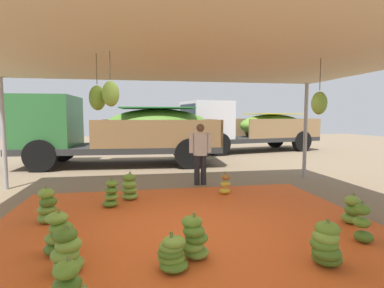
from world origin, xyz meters
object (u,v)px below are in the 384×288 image
(banana_bunch_4, at_px, (69,287))
(banana_bunch_7, at_px, (362,225))
(worker_0, at_px, (200,149))
(banana_bunch_5, at_px, (47,207))
(cargo_truck_main, at_px, (116,129))
(banana_bunch_11, at_px, (326,245))
(banana_bunch_12, at_px, (67,251))
(banana_bunch_14, at_px, (225,185))
(cargo_truck_far, at_px, (247,127))
(banana_bunch_9, at_px, (130,188))
(banana_bunch_1, at_px, (352,211))
(banana_bunch_6, at_px, (172,254))
(banana_bunch_8, at_px, (58,235))
(banana_bunch_10, at_px, (111,194))
(banana_bunch_0, at_px, (194,239))

(banana_bunch_4, bearing_deg, banana_bunch_7, 13.11)
(banana_bunch_4, distance_m, worker_0, 5.17)
(banana_bunch_5, height_order, cargo_truck_main, cargo_truck_main)
(banana_bunch_5, xyz_separation_m, banana_bunch_11, (3.53, -2.04, -0.02))
(banana_bunch_12, bearing_deg, banana_bunch_5, 111.60)
(banana_bunch_14, relative_size, cargo_truck_far, 0.07)
(banana_bunch_9, height_order, banana_bunch_12, banana_bunch_9)
(banana_bunch_1, bearing_deg, banana_bunch_5, 169.43)
(banana_bunch_6, xyz_separation_m, banana_bunch_8, (-1.34, 0.63, 0.07))
(banana_bunch_5, distance_m, banana_bunch_9, 1.69)
(banana_bunch_6, xyz_separation_m, worker_0, (1.16, 4.11, 0.71))
(banana_bunch_8, height_order, cargo_truck_far, cargo_truck_far)
(banana_bunch_4, bearing_deg, banana_bunch_11, 6.89)
(worker_0, bearing_deg, cargo_truck_far, 61.36)
(banana_bunch_9, height_order, banana_bunch_14, banana_bunch_9)
(banana_bunch_1, height_order, banana_bunch_8, banana_bunch_8)
(banana_bunch_6, height_order, banana_bunch_9, banana_bunch_9)
(banana_bunch_1, height_order, banana_bunch_10, banana_bunch_10)
(banana_bunch_11, distance_m, cargo_truck_main, 8.50)
(banana_bunch_6, height_order, banana_bunch_10, banana_bunch_10)
(banana_bunch_11, distance_m, banana_bunch_14, 3.32)
(banana_bunch_1, bearing_deg, banana_bunch_9, 149.94)
(banana_bunch_4, bearing_deg, banana_bunch_10, 88.12)
(banana_bunch_5, xyz_separation_m, banana_bunch_10, (0.93, 0.71, -0.02))
(banana_bunch_5, bearing_deg, cargo_truck_main, 83.50)
(banana_bunch_5, relative_size, banana_bunch_9, 1.03)
(banana_bunch_5, bearing_deg, banana_bunch_14, 21.04)
(banana_bunch_14, xyz_separation_m, cargo_truck_far, (3.38, 7.84, 1.00))
(banana_bunch_10, xyz_separation_m, banana_bunch_12, (-0.27, -2.38, -0.01))
(worker_0, bearing_deg, banana_bunch_14, -71.03)
(banana_bunch_5, relative_size, cargo_truck_far, 0.08)
(cargo_truck_far, bearing_deg, banana_bunch_6, -114.09)
(banana_bunch_0, bearing_deg, banana_bunch_12, -178.02)
(banana_bunch_10, bearing_deg, banana_bunch_9, 52.28)
(banana_bunch_4, bearing_deg, banana_bunch_12, 103.45)
(banana_bunch_4, relative_size, banana_bunch_7, 0.87)
(banana_bunch_4, height_order, banana_bunch_8, banana_bunch_8)
(banana_bunch_10, relative_size, banana_bunch_12, 1.08)
(banana_bunch_1, distance_m, banana_bunch_8, 4.31)
(banana_bunch_1, xyz_separation_m, banana_bunch_5, (-4.75, 0.89, 0.05))
(banana_bunch_7, distance_m, banana_bunch_14, 3.01)
(banana_bunch_0, height_order, banana_bunch_14, banana_bunch_0)
(banana_bunch_5, height_order, worker_0, worker_0)
(banana_bunch_1, distance_m, banana_bunch_5, 4.84)
(banana_bunch_6, bearing_deg, banana_bunch_9, 100.36)
(banana_bunch_8, bearing_deg, worker_0, 54.31)
(banana_bunch_4, bearing_deg, cargo_truck_far, 62.97)
(banana_bunch_4, xyz_separation_m, banana_bunch_9, (0.43, 3.51, 0.04))
(banana_bunch_1, relative_size, banana_bunch_5, 0.82)
(cargo_truck_main, height_order, worker_0, cargo_truck_main)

